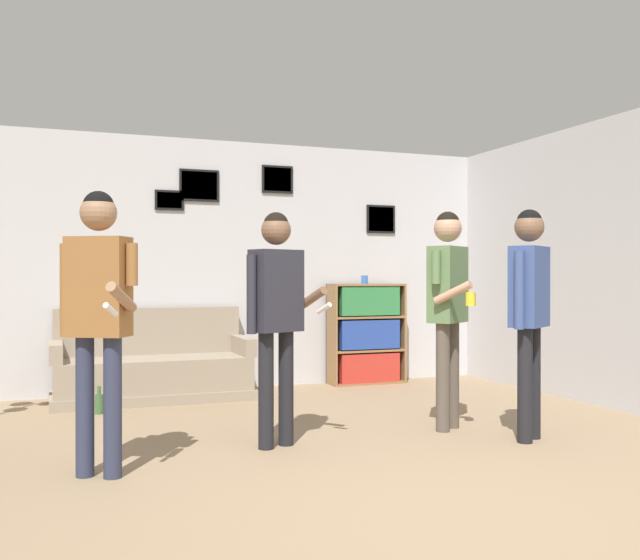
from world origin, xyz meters
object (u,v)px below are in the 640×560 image
object	(u,v)px
bookshelf	(366,334)
bottle_on_floor	(99,403)
drinking_cup	(365,280)
couch	(153,369)
person_watcher_holding_cup	(448,295)
person_spectator_near_bookshelf	(529,298)
person_player_foreground_center	(276,303)
person_player_foreground_left	(98,300)

from	to	relation	value
bookshelf	bottle_on_floor	bearing A→B (deg)	-164.69
bottle_on_floor	drinking_cup	distance (m)	3.25
couch	person_watcher_holding_cup	xyz separation A→B (m)	(2.02, -2.28, 0.78)
drinking_cup	bookshelf	bearing A→B (deg)	-0.90
couch	bottle_on_floor	bearing A→B (deg)	-131.45
person_spectator_near_bookshelf	person_watcher_holding_cup	bearing A→B (deg)	124.15
person_watcher_holding_cup	person_spectator_near_bookshelf	xyz separation A→B (m)	(0.37, -0.54, -0.02)
person_watcher_holding_cup	person_player_foreground_center	bearing A→B (deg)	-177.04
couch	person_spectator_near_bookshelf	distance (m)	3.78
couch	person_spectator_near_bookshelf	bearing A→B (deg)	-49.70
person_spectator_near_bookshelf	person_player_foreground_left	bearing A→B (deg)	177.95
drinking_cup	person_player_foreground_left	bearing A→B (deg)	-136.62
person_player_foreground_left	couch	bearing A→B (deg)	76.09
person_player_foreground_center	bottle_on_floor	xyz separation A→B (m)	(-1.12, 1.73, -0.94)
person_player_foreground_left	bottle_on_floor	world-z (taller)	person_player_foreground_left
couch	drinking_cup	size ratio (longest dim) A/B	20.40
bookshelf	drinking_cup	bearing A→B (deg)	179.10
bookshelf	person_player_foreground_left	bearing A→B (deg)	-136.84
person_player_foreground_center	bottle_on_floor	size ratio (longest dim) A/B	6.83
drinking_cup	person_watcher_holding_cup	bearing A→B (deg)	-98.74
bottle_on_floor	bookshelf	bearing A→B (deg)	15.31
person_spectator_near_bookshelf	couch	bearing A→B (deg)	130.30
couch	person_player_foreground_center	bearing A→B (deg)	-76.42
person_spectator_near_bookshelf	bottle_on_floor	xyz separation A→B (m)	(-2.94, 2.20, -0.97)
person_player_foreground_left	person_player_foreground_center	world-z (taller)	person_player_foreground_left
person_spectator_near_bookshelf	bottle_on_floor	world-z (taller)	person_spectator_near_bookshelf
bookshelf	person_spectator_near_bookshelf	size ratio (longest dim) A/B	0.66
person_watcher_holding_cup	person_spectator_near_bookshelf	distance (m)	0.66
drinking_cup	bottle_on_floor	bearing A→B (deg)	-164.56
drinking_cup	person_spectator_near_bookshelf	bearing A→B (deg)	-90.22
bookshelf	person_player_foreground_left	distance (m)	4.28
couch	bookshelf	distance (m)	2.45
bookshelf	drinking_cup	xyz separation A→B (m)	(-0.02, 0.00, 0.62)
couch	person_watcher_holding_cup	size ratio (longest dim) A/B	1.11
person_player_foreground_center	person_spectator_near_bookshelf	world-z (taller)	person_spectator_near_bookshelf
couch	person_player_foreground_left	xyz separation A→B (m)	(-0.67, -2.71, 0.78)
person_player_foreground_center	drinking_cup	world-z (taller)	person_player_foreground_center
person_player_foreground_left	person_watcher_holding_cup	bearing A→B (deg)	9.14
person_player_foreground_left	person_spectator_near_bookshelf	bearing A→B (deg)	-2.05
person_player_foreground_left	person_watcher_holding_cup	distance (m)	2.73
person_player_foreground_left	bottle_on_floor	distance (m)	2.31
bookshelf	person_watcher_holding_cup	world-z (taller)	person_watcher_holding_cup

